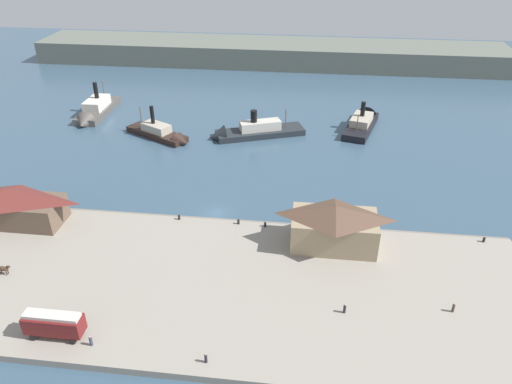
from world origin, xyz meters
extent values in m
plane|color=#385166|center=(0.00, 0.00, 0.00)|extent=(320.00, 320.00, 0.00)
cube|color=gray|center=(0.00, -22.00, 0.60)|extent=(110.00, 36.00, 1.20)
cube|color=slate|center=(0.00, -3.60, 0.50)|extent=(110.00, 0.80, 1.00)
cube|color=brown|center=(-37.93, -9.28, 3.63)|extent=(20.62, 7.48, 4.85)
pyramid|color=maroon|center=(-37.93, -9.28, 7.14)|extent=(21.04, 7.85, 2.16)
cube|color=#998466|center=(22.99, -9.43, 4.12)|extent=(14.71, 8.40, 5.84)
pyramid|color=brown|center=(22.99, -9.43, 8.13)|extent=(15.00, 8.82, 2.19)
cube|color=maroon|center=(-15.66, -35.62, 3.41)|extent=(8.19, 2.58, 2.63)
cube|color=beige|center=(-15.66, -35.62, 4.98)|extent=(7.86, 1.81, 0.50)
cylinder|color=black|center=(-12.79, -34.33, 1.65)|extent=(0.90, 0.18, 0.90)
cylinder|color=black|center=(-12.79, -36.91, 1.65)|extent=(0.90, 0.18, 0.90)
cylinder|color=black|center=(-18.52, -34.33, 1.65)|extent=(0.90, 0.18, 0.90)
cylinder|color=black|center=(-18.52, -36.91, 1.65)|extent=(0.90, 0.18, 0.90)
ellipsoid|color=#473323|center=(-30.46, -24.09, 2.30)|extent=(2.00, 0.70, 0.90)
ellipsoid|color=#473323|center=(-29.36, -24.09, 2.85)|extent=(0.70, 0.32, 0.44)
cylinder|color=#473323|center=(-29.86, -23.89, 1.70)|extent=(0.16, 0.16, 1.00)
cylinder|color=#473323|center=(-29.86, -24.29, 1.70)|extent=(0.16, 0.16, 1.00)
cylinder|color=#473323|center=(-31.06, -23.89, 1.70)|extent=(0.16, 0.16, 1.00)
cylinder|color=#473323|center=(-31.06, -24.29, 1.70)|extent=(0.16, 0.16, 1.00)
cylinder|color=#33384C|center=(-10.12, -36.71, 1.91)|extent=(0.41, 0.41, 1.41)
sphere|color=#CCA889|center=(-10.12, -36.71, 2.74)|extent=(0.26, 0.26, 0.26)
cylinder|color=#232328|center=(6.07, -37.65, 1.86)|extent=(0.39, 0.39, 1.33)
sphere|color=#CCA889|center=(6.07, -37.65, 2.65)|extent=(0.24, 0.24, 0.24)
cylinder|color=#232328|center=(24.48, -26.23, 1.89)|extent=(0.41, 0.41, 1.39)
sphere|color=#CCA889|center=(24.48, -26.23, 2.71)|extent=(0.25, 0.25, 0.25)
cylinder|color=#4C3D33|center=(40.46, -24.08, 1.89)|extent=(0.40, 0.40, 1.38)
sphere|color=#CCA889|center=(40.46, -24.08, 2.71)|extent=(0.25, 0.25, 0.25)
cylinder|color=black|center=(-6.17, -4.84, 1.65)|extent=(0.44, 0.44, 0.90)
cylinder|color=black|center=(5.37, -4.99, 1.65)|extent=(0.44, 0.44, 0.90)
cylinder|color=black|center=(10.49, -5.27, 1.65)|extent=(0.44, 0.44, 0.90)
cylinder|color=black|center=(49.91, -5.35, 1.65)|extent=(0.44, 0.44, 0.90)
cube|color=black|center=(31.53, 46.85, 0.93)|extent=(11.23, 20.42, 1.85)
cone|color=black|center=(34.13, 56.23, 0.93)|extent=(6.36, 4.88, 5.63)
cube|color=#B2A893|center=(31.53, 46.85, 2.87)|extent=(7.05, 9.82, 2.03)
cylinder|color=black|center=(31.61, 47.15, 5.85)|extent=(1.21, 1.21, 3.93)
cylinder|color=brown|center=(29.97, 41.23, 4.14)|extent=(0.24, 0.24, 4.58)
cube|color=#514C47|center=(-45.23, 49.56, 0.95)|extent=(6.75, 20.70, 1.91)
cone|color=#514C47|center=(-45.11, 39.25, 0.95)|extent=(5.89, 3.78, 5.85)
cube|color=silver|center=(-45.23, 49.56, 3.24)|extent=(5.14, 9.72, 2.66)
cylinder|color=black|center=(-45.25, 50.42, 6.86)|extent=(1.23, 1.23, 4.60)
cylinder|color=brown|center=(-45.31, 55.74, 4.92)|extent=(0.24, 0.24, 6.03)
cube|color=#23282D|center=(4.45, 39.48, 0.79)|extent=(24.25, 14.45, 1.58)
cone|color=#23282D|center=(-6.52, 35.26, 0.79)|extent=(6.03, 6.94, 5.81)
cube|color=beige|center=(4.45, 39.48, 2.82)|extent=(11.40, 7.27, 2.47)
cylinder|color=black|center=(2.80, 38.84, 5.64)|extent=(1.73, 1.73, 3.17)
cylinder|color=brown|center=(11.03, 42.00, 4.15)|extent=(0.24, 0.24, 5.13)
cube|color=black|center=(-22.89, 35.30, 0.75)|extent=(18.55, 13.19, 1.50)
cone|color=black|center=(-14.80, 30.89, 0.75)|extent=(5.05, 5.51, 4.47)
cube|color=#B2A893|center=(-22.89, 35.30, 2.56)|extent=(8.71, 7.18, 2.12)
cylinder|color=black|center=(-23.74, 35.77, 5.98)|extent=(1.02, 1.02, 4.73)
cylinder|color=brown|center=(-27.74, 37.95, 4.30)|extent=(0.24, 0.24, 5.59)
cube|color=#60665B|center=(0.00, 110.00, 4.00)|extent=(180.00, 24.00, 8.00)
camera|label=1|loc=(17.94, -80.56, 53.03)|focal=34.16mm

